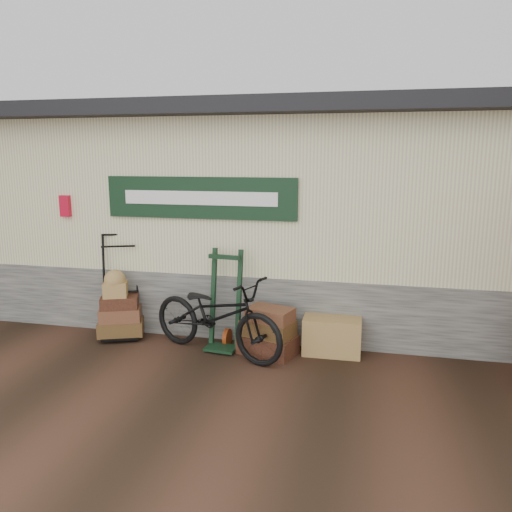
{
  "coord_description": "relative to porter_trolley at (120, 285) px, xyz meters",
  "views": [
    {
      "loc": [
        1.88,
        -5.3,
        2.5
      ],
      "look_at": [
        0.47,
        0.9,
        1.22
      ],
      "focal_mm": 35.0,
      "sensor_mm": 36.0,
      "label": 1
    }
  ],
  "objects": [
    {
      "name": "wicker_hamper",
      "position": [
        2.95,
        0.0,
        -0.49
      ],
      "size": [
        0.74,
        0.49,
        0.48
      ],
      "primitive_type": "cube",
      "rotation": [
        0.0,
        0.0,
        0.02
      ],
      "color": "olive",
      "rests_on": "ground"
    },
    {
      "name": "station_building",
      "position": [
        1.45,
        1.89,
        0.89
      ],
      "size": [
        14.4,
        4.1,
        3.2
      ],
      "color": "#4C4C47",
      "rests_on": "ground"
    },
    {
      "name": "bicycle",
      "position": [
        1.52,
        -0.38,
        -0.16
      ],
      "size": [
        1.33,
        2.09,
        1.14
      ],
      "primitive_type": "imported",
      "rotation": [
        0.0,
        0.0,
        1.22
      ],
      "color": "black",
      "rests_on": "ground"
    },
    {
      "name": "porter_trolley",
      "position": [
        0.0,
        0.0,
        0.0
      ],
      "size": [
        0.88,
        0.77,
        1.46
      ],
      "primitive_type": null,
      "rotation": [
        0.0,
        0.0,
        0.37
      ],
      "color": "black",
      "rests_on": "ground"
    },
    {
      "name": "green_barrow",
      "position": [
        1.56,
        -0.16,
        -0.07
      ],
      "size": [
        0.51,
        0.45,
        1.31
      ],
      "primitive_type": null,
      "rotation": [
        0.0,
        0.0,
        -0.11
      ],
      "color": "black",
      "rests_on": "ground"
    },
    {
      "name": "ground",
      "position": [
        1.46,
        -0.85,
        -0.73
      ],
      "size": [
        80.0,
        80.0,
        0.0
      ],
      "primitive_type": "plane",
      "color": "black",
      "rests_on": "ground"
    },
    {
      "name": "suitcase_stack",
      "position": [
        2.15,
        -0.22,
        -0.42
      ],
      "size": [
        0.8,
        0.63,
        0.62
      ],
      "primitive_type": null,
      "rotation": [
        0.0,
        0.0,
        -0.3
      ],
      "color": "#351811",
      "rests_on": "ground"
    }
  ]
}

